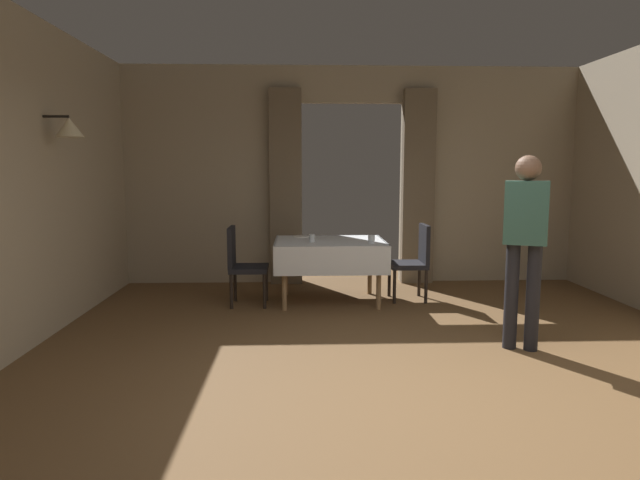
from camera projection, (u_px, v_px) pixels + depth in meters
ground at (408, 405)px, 3.77m from camera, size 10.08×10.08×0.00m
wall_back at (352, 174)px, 7.71m from camera, size 6.40×0.27×3.00m
dining_table_mid at (330, 249)px, 6.60m from camera, size 1.31×1.03×0.75m
chair_mid_right at (414, 258)px, 6.72m from camera, size 0.44×0.44×0.93m
chair_mid_left at (242, 262)px, 6.46m from camera, size 0.44×0.44×0.93m
glass_mid_a at (371, 239)px, 6.34m from camera, size 0.08×0.08×0.10m
glass_mid_b at (312, 238)px, 6.42m from camera, size 0.07×0.07×0.09m
plate_mid_c at (301, 236)px, 6.92m from camera, size 0.20×0.20×0.01m
person_waiter_by_doorway at (525, 236)px, 4.80m from camera, size 0.42×0.34×1.72m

